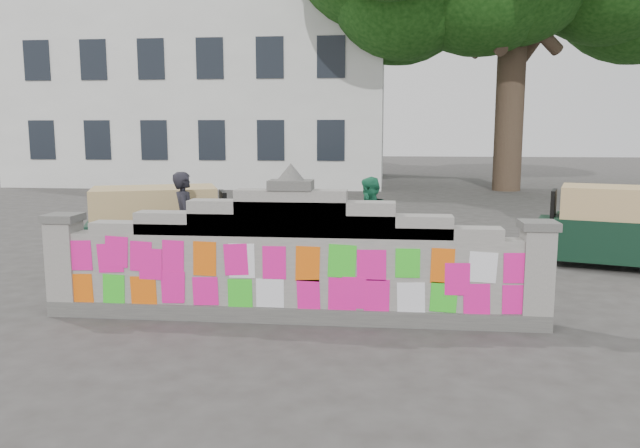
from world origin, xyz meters
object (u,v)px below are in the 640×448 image
object	(u,v)px
cyclist_rider	(186,236)
rickshaw_left	(160,227)
rickshaw_right	(618,226)
cyclist_bike	(186,255)
pedestrian	(370,221)

from	to	relation	value
cyclist_rider	rickshaw_left	xyz separation A→B (m)	(-0.74, 0.85, -0.01)
rickshaw_left	rickshaw_right	distance (m)	8.05
cyclist_bike	pedestrian	xyz separation A→B (m)	(2.86, 1.60, 0.35)
cyclist_rider	rickshaw_right	distance (m)	7.49
cyclist_rider	rickshaw_left	bearing A→B (deg)	22.78
cyclist_bike	pedestrian	world-z (taller)	pedestrian
cyclist_rider	rickshaw_right	xyz separation A→B (m)	(7.23, 1.94, -0.02)
cyclist_rider	rickshaw_right	world-z (taller)	cyclist_rider
pedestrian	rickshaw_right	distance (m)	4.38
cyclist_bike	rickshaw_right	distance (m)	7.49
rickshaw_left	rickshaw_right	bearing A→B (deg)	-12.73
cyclist_rider	rickshaw_right	bearing A→B (deg)	-93.29
rickshaw_left	rickshaw_right	xyz separation A→B (m)	(7.97, 1.09, -0.01)
cyclist_bike	rickshaw_right	xyz separation A→B (m)	(7.23, 1.94, 0.29)
pedestrian	rickshaw_right	xyz separation A→B (m)	(4.37, 0.34, -0.06)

